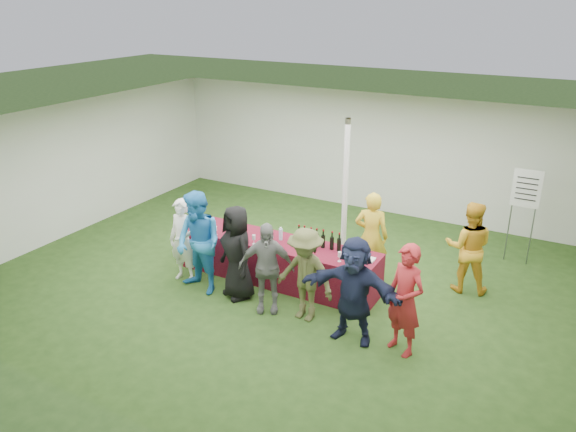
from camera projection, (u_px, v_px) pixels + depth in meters
The scene contains 18 objects.
ground at pixel (289, 279), 9.90m from camera, with size 60.00×60.00×0.00m, color #284719.
tent at pixel (345, 192), 10.16m from camera, with size 10.00×10.00×10.00m.
serving_table at pixel (278, 261), 9.74m from camera, with size 3.60×0.80×0.75m, color maroon.
wine_bottles at pixel (318, 240), 9.36m from camera, with size 0.81×0.09×0.32m.
wine_glasses at pixel (249, 236), 9.54m from camera, with size 2.75×0.15×0.16m.
water_bottle at pixel (281, 234), 9.63m from camera, with size 0.07×0.07×0.23m.
bar_towel at pixel (367, 259), 8.92m from camera, with size 0.25×0.18×0.03m, color white.
dump_bucket at pixel (356, 260), 8.71m from camera, with size 0.22×0.22×0.18m, color slate.
wine_list_sign at pixel (526, 196), 10.08m from camera, with size 0.50×0.03×1.80m.
staff_pourer at pixel (371, 236), 9.66m from camera, with size 0.58×0.38×1.60m, color gold.
staff_back at pixel (469, 247), 9.28m from camera, with size 0.77×0.60×1.58m, color gold.
customer_0 at pixel (183, 241), 9.63m from camera, with size 0.55×0.36×1.50m, color white.
customer_1 at pixel (199, 243), 9.21m from camera, with size 0.85×0.66×1.75m, color #2680C9.
customer_2 at pixel (237, 252), 9.08m from camera, with size 0.77×0.50×1.59m, color black.
customer_3 at pixel (266, 268), 8.68m from camera, with size 0.87×0.36×1.49m, color slate.
customer_4 at pixel (305, 275), 8.45m from camera, with size 0.96×0.55×1.49m, color brown.
customer_5 at pixel (354, 290), 7.91m from camera, with size 1.49×0.47×1.60m, color #191F3B.
customer_6 at pixel (405, 300), 7.63m from camera, with size 0.59×0.39×1.63m, color #A72024.
Camera 1 is at (4.22, -7.72, 4.68)m, focal length 35.00 mm.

